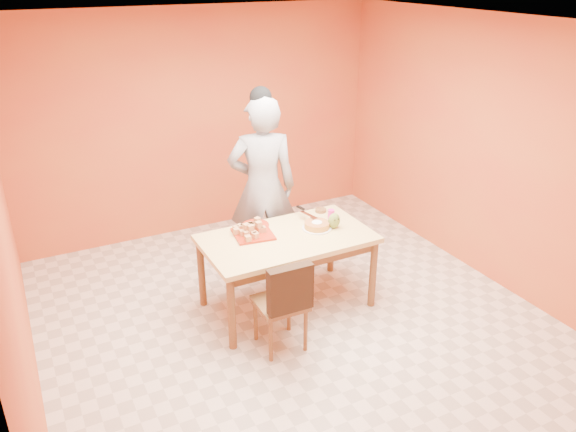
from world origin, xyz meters
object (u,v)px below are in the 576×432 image
dining_chair (281,302)px  magenta_glass (331,214)px  dining_table (287,245)px  checker_tin (321,210)px  egg_ornament (334,221)px  pastry_platter (253,234)px  person (263,188)px  red_dinner_plate (256,225)px  sponge_cake (317,225)px

dining_chair → magenta_glass: 1.23m
dining_table → checker_tin: size_ratio=14.26×
magenta_glass → egg_ornament: bearing=-114.2°
egg_ornament → dining_table: bearing=-162.7°
dining_chair → pastry_platter: dining_chair is taller
person → magenta_glass: bearing=148.5°
pastry_platter → egg_ornament: (0.76, -0.22, 0.07)m
person → pastry_platter: person is taller
dining_table → checker_tin: bearing=31.4°
red_dinner_plate → person: bearing=56.2°
person → checker_tin: bearing=159.5°
person → egg_ornament: 0.89m
sponge_cake → checker_tin: 0.41m
red_dinner_plate → magenta_glass: (0.75, -0.19, 0.04)m
magenta_glass → checker_tin: magenta_glass is taller
person → pastry_platter: size_ratio=5.47×
person → dining_chair: bearing=89.9°
pastry_platter → egg_ornament: bearing=-16.0°
red_dinner_plate → egg_ornament: (0.66, -0.39, 0.07)m
dining_chair → red_dinner_plate: dining_chair is taller
red_dinner_plate → magenta_glass: bearing=-14.5°
dining_chair → pastry_platter: size_ratio=2.51×
egg_ornament → magenta_glass: egg_ornament is taller
dining_chair → sponge_cake: bearing=41.9°
magenta_glass → sponge_cake: bearing=-150.3°
sponge_cake → checker_tin: bearing=54.3°
pastry_platter → red_dinner_plate: 0.20m
dining_table → magenta_glass: size_ratio=16.65×
dining_table → magenta_glass: bearing=15.1°
sponge_cake → egg_ornament: (0.16, -0.06, 0.04)m
red_dinner_plate → egg_ornament: bearing=-30.8°
egg_ornament → magenta_glass: 0.22m
pastry_platter → red_dinner_plate: pastry_platter is taller
dining_table → sponge_cake: bearing=2.8°
dining_table → pastry_platter: bearing=147.2°
egg_ornament → red_dinner_plate: bearing=171.5°
red_dinner_plate → egg_ornament: size_ratio=1.71×
dining_chair → sponge_cake: 0.96m
pastry_platter → magenta_glass: bearing=-1.3°
sponge_cake → magenta_glass: 0.28m
red_dinner_plate → checker_tin: checker_tin is taller
dining_chair → egg_ornament: egg_ornament is taller
dining_chair → pastry_platter: 0.81m
pastry_platter → sponge_cake: bearing=-14.8°
dining_chair → red_dinner_plate: (0.18, 0.92, 0.30)m
sponge_cake → magenta_glass: (0.25, 0.14, 0.01)m
checker_tin → egg_ornament: bearing=-101.8°
dining_chair → person: size_ratio=0.46×
person → pastry_platter: 0.70m
pastry_platter → magenta_glass: (0.85, -0.02, 0.04)m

